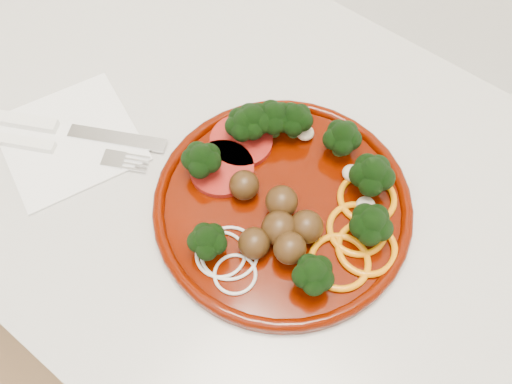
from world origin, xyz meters
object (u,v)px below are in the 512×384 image
Objects in this scene: knife at (52,126)px; fork at (40,146)px; plate at (284,195)px; napkin at (70,139)px.

fork is (0.01, -0.03, -0.00)m from knife.
plate reaches higher than napkin.
plate is 0.30m from fork.
plate is 1.90× the size of napkin.
knife is at bearing -161.68° from plate.
napkin is 0.83× the size of fork.
plate reaches higher than knife.
knife reaches higher than fork.
plate is at bearing -9.01° from knife.
fork is at bearing -156.02° from plate.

